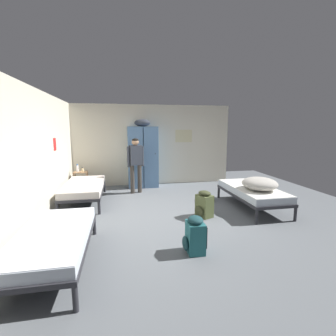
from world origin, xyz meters
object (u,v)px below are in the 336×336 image
(lotion_bottle, at_px, (83,170))
(shelf_unit, at_px, (81,179))
(locker_bank, at_px, (143,156))
(backpack_teal, at_px, (195,235))
(bed_left_front, at_px, (53,239))
(person_traveler, at_px, (136,160))
(clothes_pile_grey, at_px, (205,199))
(bed_left_rear, at_px, (84,187))
(backpack_olive, at_px, (204,205))
(bedding_heap, at_px, (260,184))
(bed_right, at_px, (252,192))
(water_bottle, at_px, (77,168))

(lotion_bottle, bearing_deg, shelf_unit, 150.26)
(locker_bank, bearing_deg, backpack_teal, -84.92)
(bed_left_front, height_order, person_traveler, person_traveler)
(person_traveler, bearing_deg, clothes_pile_grey, -33.82)
(bed_left_rear, xyz_separation_m, backpack_olive, (2.56, -1.48, -0.12))
(bedding_heap, bearing_deg, clothes_pile_grey, 132.43)
(bed_right, distance_m, bed_left_front, 4.19)
(locker_bank, relative_size, bed_right, 1.09)
(locker_bank, bearing_deg, bedding_heap, -50.57)
(lotion_bottle, bearing_deg, bed_right, -29.46)
(shelf_unit, xyz_separation_m, backpack_olive, (2.81, -2.65, -0.09))
(bedding_heap, xyz_separation_m, backpack_olive, (-1.28, -0.09, -0.37))
(shelf_unit, distance_m, clothes_pile_grey, 3.60)
(shelf_unit, relative_size, clothes_pile_grey, 1.20)
(shelf_unit, bearing_deg, lotion_bottle, -29.74)
(bed_right, bearing_deg, shelf_unit, 150.53)
(backpack_teal, relative_size, clothes_pile_grey, 1.16)
(bed_left_rear, distance_m, clothes_pile_grey, 3.02)
(bed_left_rear, xyz_separation_m, clothes_pile_grey, (2.96, -0.43, -0.33))
(locker_bank, xyz_separation_m, backpack_teal, (0.38, -4.22, -0.71))
(backpack_olive, distance_m, clothes_pile_grey, 1.15)
(bed_left_front, relative_size, person_traveler, 1.24)
(bedding_heap, bearing_deg, water_bottle, 148.28)
(bed_left_front, height_order, bedding_heap, bedding_heap)
(water_bottle, height_order, clothes_pile_grey, water_bottle)
(backpack_teal, bearing_deg, locker_bank, 95.08)
(locker_bank, height_order, bedding_heap, locker_bank)
(bed_left_rear, bearing_deg, backpack_teal, -55.72)
(bed_left_front, bearing_deg, backpack_teal, 0.20)
(bed_right, bearing_deg, bed_left_rear, 163.44)
(shelf_unit, relative_size, bed_left_rear, 0.30)
(person_traveler, bearing_deg, bed_left_front, -110.27)
(bed_left_front, xyz_separation_m, backpack_olive, (2.56, 1.37, -0.12))
(shelf_unit, bearing_deg, backpack_teal, -61.37)
(bed_right, xyz_separation_m, clothes_pile_grey, (-0.86, 0.70, -0.33))
(clothes_pile_grey, bearing_deg, backpack_olive, -111.21)
(bed_left_rear, height_order, lotion_bottle, lotion_bottle)
(clothes_pile_grey, bearing_deg, shelf_unit, 153.55)
(bed_left_front, xyz_separation_m, clothes_pile_grey, (2.96, 2.42, -0.33))
(lotion_bottle, bearing_deg, bedding_heap, -32.06)
(person_traveler, bearing_deg, backpack_olive, -59.89)
(bed_left_rear, distance_m, person_traveler, 1.57)
(shelf_unit, relative_size, water_bottle, 2.59)
(bed_right, relative_size, water_bottle, 8.65)
(person_traveler, xyz_separation_m, backpack_teal, (0.64, -3.52, -0.66))
(bed_right, distance_m, clothes_pile_grey, 1.16)
(bed_left_front, height_order, lotion_bottle, lotion_bottle)
(bedding_heap, distance_m, backpack_teal, 2.42)
(shelf_unit, height_order, lotion_bottle, lotion_bottle)
(person_traveler, distance_m, backpack_teal, 3.64)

